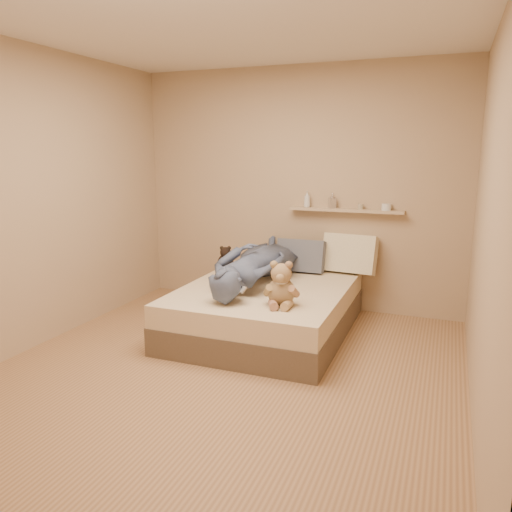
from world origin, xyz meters
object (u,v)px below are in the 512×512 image
at_px(pillow_cream, 350,254).
at_px(person, 256,263).
at_px(game_console, 238,289).
at_px(wall_shelf, 346,210).
at_px(bed, 267,309).
at_px(pillow_grey, 301,256).
at_px(dark_plush, 226,260).
at_px(teddy_bear, 281,287).

xyz_separation_m(pillow_cream, person, (-0.76, -0.75, 0.00)).
distance_m(game_console, wall_shelf, 1.70).
bearing_deg(bed, wall_shelf, 58.82).
height_order(pillow_cream, person, pillow_cream).
bearing_deg(wall_shelf, pillow_grey, -152.27).
relative_size(game_console, person, 0.10).
distance_m(game_console, person, 0.70).
bearing_deg(bed, pillow_cream, 53.07).
height_order(game_console, wall_shelf, wall_shelf).
xyz_separation_m(bed, pillow_cream, (0.62, 0.83, 0.43)).
relative_size(bed, wall_shelf, 1.58).
distance_m(bed, wall_shelf, 1.38).
bearing_deg(game_console, bed, 86.92).
bearing_deg(game_console, dark_plush, 119.70).
height_order(game_console, person, person).
bearing_deg(bed, game_console, -93.08).
relative_size(dark_plush, person, 0.16).
height_order(bed, person, person).
bearing_deg(pillow_grey, dark_plush, -162.19).
bearing_deg(wall_shelf, pillow_cream, -46.92).
bearing_deg(dark_plush, person, -36.53).
xyz_separation_m(bed, teddy_bear, (0.32, -0.53, 0.38)).
bearing_deg(dark_plush, game_console, -60.30).
bearing_deg(teddy_bear, game_console, -167.14).
relative_size(game_console, pillow_grey, 0.33).
distance_m(teddy_bear, pillow_grey, 1.23).
height_order(pillow_grey, person, person).
distance_m(bed, dark_plush, 0.84).
distance_m(game_console, dark_plush, 1.21).
bearing_deg(wall_shelf, teddy_bear, -99.16).
bearing_deg(pillow_cream, teddy_bear, -102.69).
distance_m(bed, pillow_grey, 0.81).
height_order(game_console, teddy_bear, teddy_bear).
bearing_deg(bed, pillow_grey, 79.06).
distance_m(teddy_bear, dark_plush, 1.36).
xyz_separation_m(bed, game_console, (-0.03, -0.61, 0.36)).
relative_size(game_console, dark_plush, 0.61).
height_order(bed, teddy_bear, teddy_bear).
bearing_deg(dark_plush, teddy_bear, -45.60).
xyz_separation_m(game_console, pillow_grey, (0.17, 1.30, 0.04)).
height_order(teddy_bear, dark_plush, teddy_bear).
bearing_deg(teddy_bear, dark_plush, 134.40).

